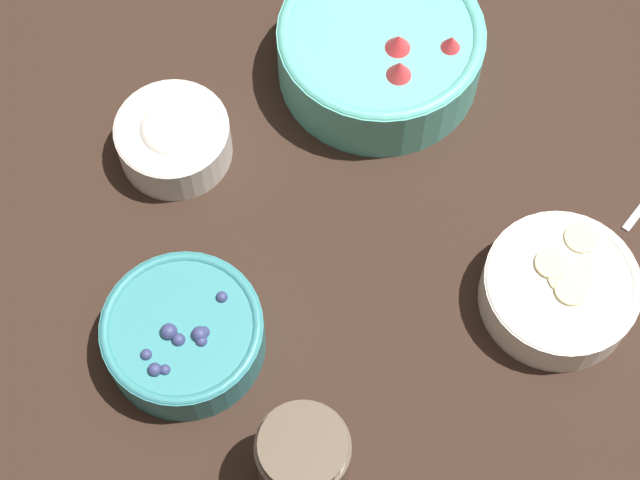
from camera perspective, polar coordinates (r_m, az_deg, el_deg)
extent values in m
plane|color=black|center=(1.08, 4.82, 0.71)|extent=(4.00, 4.00, 0.00)
cylinder|color=#56B7A8|center=(1.15, 3.20, 9.97)|extent=(0.22, 0.22, 0.07)
torus|color=#56B7A8|center=(1.12, 3.29, 10.90)|extent=(0.22, 0.22, 0.02)
cylinder|color=red|center=(1.13, 3.26, 10.58)|extent=(0.17, 0.17, 0.02)
cone|color=red|center=(1.11, 7.00, 10.37)|extent=(0.03, 0.03, 0.02)
cone|color=red|center=(1.08, 4.25, 9.03)|extent=(0.04, 0.04, 0.03)
cone|color=red|center=(1.10, 4.19, 10.43)|extent=(0.04, 0.04, 0.02)
cylinder|color=teal|center=(1.01, -7.26, -5.08)|extent=(0.15, 0.15, 0.05)
torus|color=teal|center=(0.99, -7.40, -4.64)|extent=(0.15, 0.15, 0.01)
cylinder|color=navy|center=(1.00, -7.35, -4.79)|extent=(0.12, 0.12, 0.01)
sphere|color=navy|center=(0.98, -8.27, -6.87)|extent=(0.01, 0.01, 0.01)
sphere|color=navy|center=(0.99, -9.25, -6.06)|extent=(0.01, 0.01, 0.01)
sphere|color=navy|center=(0.99, -8.07, -4.86)|extent=(0.02, 0.02, 0.02)
sphere|color=navy|center=(0.98, -8.80, -6.85)|extent=(0.01, 0.01, 0.01)
sphere|color=navy|center=(0.99, -6.55, -4.85)|extent=(0.02, 0.02, 0.02)
sphere|color=navy|center=(1.00, -5.26, -3.05)|extent=(0.01, 0.01, 0.01)
sphere|color=navy|center=(0.99, -6.26, -4.86)|extent=(0.01, 0.01, 0.01)
sphere|color=navy|center=(0.98, -6.34, -5.38)|extent=(0.01, 0.01, 0.01)
sphere|color=navy|center=(0.99, -7.55, -5.30)|extent=(0.01, 0.01, 0.01)
cylinder|color=white|center=(1.05, 12.60, -2.66)|extent=(0.15, 0.15, 0.05)
torus|color=white|center=(1.03, 12.82, -2.22)|extent=(0.15, 0.15, 0.01)
cylinder|color=beige|center=(1.04, 12.75, -2.37)|extent=(0.12, 0.12, 0.01)
cylinder|color=beige|center=(1.04, 13.66, -1.72)|extent=(0.03, 0.03, 0.00)
cylinder|color=beige|center=(1.05, 13.76, 0.10)|extent=(0.03, 0.03, 0.01)
cylinder|color=beige|center=(1.03, 12.24, -1.26)|extent=(0.03, 0.03, 0.01)
cylinder|color=beige|center=(1.03, 12.90, -2.03)|extent=(0.03, 0.03, 0.01)
cylinder|color=beige|center=(1.03, 13.24, -2.65)|extent=(0.03, 0.03, 0.01)
cylinder|color=silver|center=(1.11, -7.80, 5.30)|extent=(0.12, 0.12, 0.05)
torus|color=silver|center=(1.09, -7.94, 5.88)|extent=(0.12, 0.12, 0.01)
cylinder|color=white|center=(1.10, -7.89, 5.69)|extent=(0.09, 0.09, 0.01)
ellipsoid|color=white|center=(1.09, -7.94, 5.88)|extent=(0.06, 0.06, 0.03)
cylinder|color=brown|center=(0.95, -0.89, -11.64)|extent=(0.08, 0.08, 0.09)
cylinder|color=#3D2316|center=(0.96, -0.88, -11.74)|extent=(0.07, 0.07, 0.07)
cylinder|color=brown|center=(0.90, -0.93, -10.90)|extent=(0.08, 0.08, 0.01)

